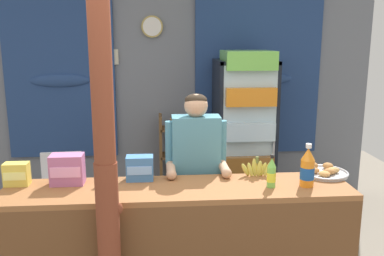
# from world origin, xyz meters

# --- Properties ---
(back_wall_curtained) EXTENTS (5.10, 0.22, 2.68)m
(back_wall_curtained) POSITION_xyz_m (0.00, 2.81, 1.38)
(back_wall_curtained) COLOR slate
(back_wall_curtained) RESTS_ON ground
(stall_counter) EXTENTS (2.52, 0.53, 0.99)m
(stall_counter) POSITION_xyz_m (-0.00, 0.32, 0.59)
(stall_counter) COLOR #935B33
(stall_counter) RESTS_ON ground
(timber_post) EXTENTS (0.17, 0.15, 2.59)m
(timber_post) POSITION_xyz_m (-0.46, 0.05, 1.24)
(timber_post) COLOR brown
(timber_post) RESTS_ON ground
(drink_fridge) EXTENTS (0.67, 0.75, 1.89)m
(drink_fridge) POSITION_xyz_m (0.86, 2.28, 1.04)
(drink_fridge) COLOR black
(drink_fridge) RESTS_ON ground
(bottle_shelf_rack) EXTENTS (0.48, 0.28, 1.12)m
(bottle_shelf_rack) POSITION_xyz_m (0.11, 2.52, 0.59)
(bottle_shelf_rack) COLOR brown
(bottle_shelf_rack) RESTS_ON ground
(plastic_lawn_chair) EXTENTS (0.47, 0.47, 0.86)m
(plastic_lawn_chair) POSITION_xyz_m (-1.16, 1.78, 0.49)
(plastic_lawn_chair) COLOR silver
(plastic_lawn_chair) RESTS_ON ground
(shopkeeper) EXTENTS (0.50, 0.42, 1.60)m
(shopkeeper) POSITION_xyz_m (0.17, 0.86, 1.01)
(shopkeeper) COLOR #28282D
(shopkeeper) RESTS_ON ground
(soda_bottle_orange_soda) EXTENTS (0.10, 0.10, 0.32)m
(soda_bottle_orange_soda) POSITION_xyz_m (0.93, 0.37, 1.12)
(soda_bottle_orange_soda) COLOR orange
(soda_bottle_orange_soda) RESTS_ON stall_counter
(soda_bottle_lime_soda) EXTENTS (0.06, 0.06, 0.24)m
(soda_bottle_lime_soda) POSITION_xyz_m (0.67, 0.37, 1.09)
(soda_bottle_lime_soda) COLOR #75C64C
(soda_bottle_lime_soda) RESTS_ON stall_counter
(soda_bottle_water) EXTENTS (0.08, 0.08, 0.23)m
(soda_bottle_water) POSITION_xyz_m (-0.51, 0.62, 1.08)
(soda_bottle_water) COLOR silver
(soda_bottle_water) RESTS_ON stall_counter
(snack_box_wafer) EXTENTS (0.24, 0.15, 0.22)m
(snack_box_wafer) POSITION_xyz_m (-0.80, 0.56, 1.10)
(snack_box_wafer) COLOR #B76699
(snack_box_wafer) RESTS_ON stall_counter
(snack_box_biscuit) EXTENTS (0.20, 0.13, 0.19)m
(snack_box_biscuit) POSITION_xyz_m (-0.28, 0.61, 1.08)
(snack_box_biscuit) COLOR #3D75B7
(snack_box_biscuit) RESTS_ON stall_counter
(snack_box_instant_noodle) EXTENTS (0.17, 0.10, 0.17)m
(snack_box_instant_noodle) POSITION_xyz_m (-1.17, 0.56, 1.07)
(snack_box_instant_noodle) COLOR #EAD14C
(snack_box_instant_noodle) RESTS_ON stall_counter
(pastry_tray) EXTENTS (0.37, 0.37, 0.07)m
(pastry_tray) POSITION_xyz_m (1.16, 0.61, 1.01)
(pastry_tray) COLOR #BCBCC1
(pastry_tray) RESTS_ON stall_counter
(banana_bunch) EXTENTS (0.27, 0.06, 0.16)m
(banana_bunch) POSITION_xyz_m (0.63, 0.62, 1.05)
(banana_bunch) COLOR #CCC14C
(banana_bunch) RESTS_ON stall_counter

